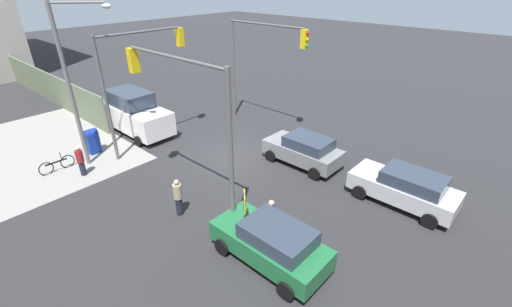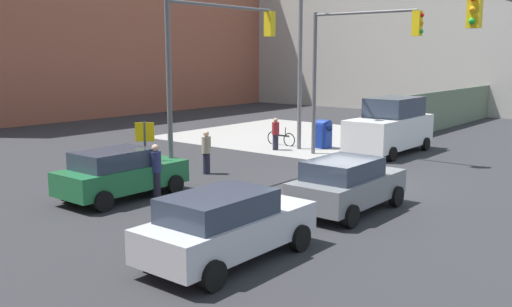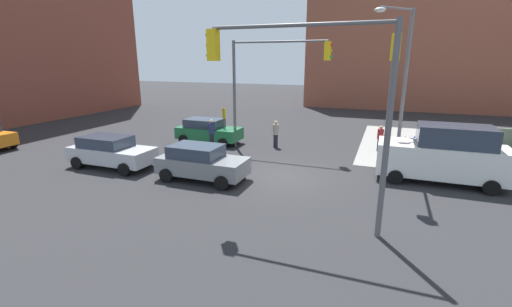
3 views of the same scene
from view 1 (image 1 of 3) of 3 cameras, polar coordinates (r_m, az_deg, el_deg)
The scene contains 16 objects.
ground_plane at distance 19.08m, azimuth -3.62°, elevation -0.43°, with size 120.00×120.00×0.00m, color #28282B.
construction_fence at distance 31.57m, azimuth -31.27°, elevation 9.46°, with size 18.51×0.12×2.40m, color #607056.
traffic_signal_nw_corner at distance 12.99m, azimuth -11.56°, elevation 7.70°, with size 5.96×0.36×6.50m.
traffic_signal_se_corner at distance 22.04m, azimuth 0.48°, elevation 16.40°, with size 5.98×0.36×6.50m.
traffic_signal_ne_corner at distance 19.49m, azimuth -19.18°, elevation 13.28°, with size 0.36×5.23×6.50m.
street_lamp_corner at distance 18.67m, azimuth -27.96°, elevation 11.30°, with size 1.94×2.11×8.00m.
warning_sign_two_way at distance 12.12m, azimuth -1.87°, elevation -9.60°, with size 0.48×0.48×2.40m.
mailbox_blue at distance 21.18m, azimuth -25.64°, elevation 1.99°, with size 0.56×0.64×1.43m.
coupe_gray at distance 18.05m, azimuth 7.98°, elevation 0.62°, with size 4.10×2.02×1.62m.
coupe_green at distance 12.10m, azimuth 2.60°, elevation -14.58°, with size 4.23×2.02×1.62m.
sedan_silver at distance 16.14m, azimuth 23.61°, elevation -5.19°, with size 4.42×2.02×1.62m.
van_white_delivery at distance 22.87m, azimuth -19.55°, elevation 6.39°, with size 5.40×2.32×2.62m.
pedestrian_crossing at distance 12.92m, azimuth 2.52°, elevation -10.89°, with size 0.36×0.36×1.77m.
pedestrian_waiting at distance 14.50m, azimuth -12.85°, elevation -7.05°, with size 0.36×0.36×1.70m.
pedestrian_walking_north at distance 18.98m, azimuth -27.20°, elevation -1.08°, with size 0.36×0.36×1.58m.
bicycle_leaning_on_fence at distance 20.23m, azimuth -30.23°, elevation -1.64°, with size 0.05×1.75×0.97m.
Camera 1 is at (-12.14, 11.67, 8.98)m, focal length 24.00 mm.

